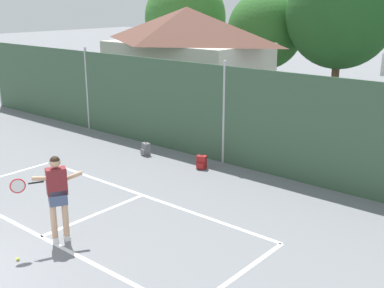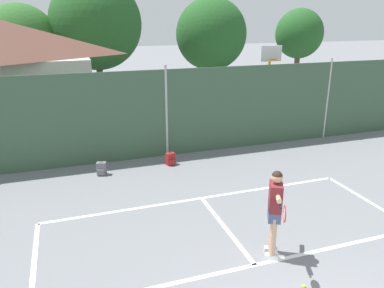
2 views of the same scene
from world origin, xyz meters
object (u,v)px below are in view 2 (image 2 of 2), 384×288
object	(u,v)px
tennis_ball	(304,286)
backpack_red	(171,159)
tennis_player	(275,207)
backpack_grey	(101,169)
basketball_hoop	(269,78)

from	to	relation	value
tennis_ball	backpack_red	xyz separation A→B (m)	(-0.66, 6.48, 0.16)
tennis_player	tennis_ball	world-z (taller)	tennis_player
backpack_grey	backpack_red	size ratio (longest dim) A/B	1.00
tennis_player	tennis_ball	distance (m)	1.50
tennis_player	tennis_ball	size ratio (longest dim) A/B	28.10
basketball_hoop	tennis_ball	world-z (taller)	basketball_hoop
tennis_ball	backpack_grey	xyz separation A→B (m)	(-2.89, 6.36, 0.16)
basketball_hoop	tennis_player	xyz separation A→B (m)	(-4.12, -7.58, -1.20)
basketball_hoop	backpack_grey	xyz separation A→B (m)	(-6.94, -2.25, -2.12)
basketball_hoop	tennis_ball	xyz separation A→B (m)	(-4.05, -8.61, -2.28)
basketball_hoop	backpack_red	world-z (taller)	basketball_hoop
tennis_player	backpack_red	bearing A→B (deg)	96.24
basketball_hoop	tennis_ball	distance (m)	9.79
tennis_player	backpack_grey	xyz separation A→B (m)	(-2.82, 5.33, -0.92)
basketball_hoop	backpack_grey	bearing A→B (deg)	-162.02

